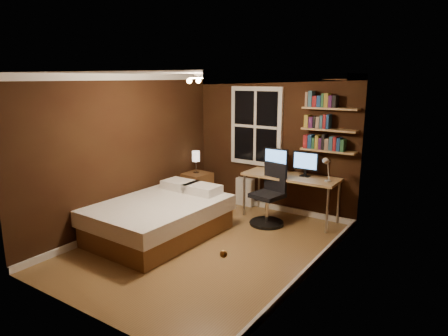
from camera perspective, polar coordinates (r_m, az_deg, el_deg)
The scene contains 24 objects.
floor at distance 6.03m, azimuth -2.53°, elevation -11.12°, with size 4.20×4.20×0.00m, color brown.
wall_back at distance 7.40m, azimuth 7.06°, elevation 3.45°, with size 3.20×0.04×2.50m, color black.
wall_left at distance 6.69m, azimuth -13.75°, elevation 2.18°, with size 0.04×4.20×2.50m, color black.
wall_right at distance 4.88m, azimuth 12.64°, elevation -1.67°, with size 0.04×4.20×2.50m, color black.
ceiling at distance 5.51m, azimuth -2.80°, elevation 13.38°, with size 3.20×4.20×0.02m, color white.
window at distance 7.49m, azimuth 4.60°, elevation 5.94°, with size 1.06×0.06×1.46m, color silver.
door at distance 3.63m, azimuth 3.16°, elevation -10.30°, with size 0.03×0.82×2.05m, color black, non-canonical shape.
door_knob at distance 3.42m, azimuth -0.06°, elevation -12.19°, with size 0.06×0.06×0.06m, color gold.
ceiling_fixture at distance 5.43m, azimuth -3.43°, elevation 12.33°, with size 0.44×0.44×0.18m, color beige, non-canonical shape.
bookshelf_lower at distance 6.88m, azimuth 14.65°, elevation 2.41°, with size 0.92×0.22×0.03m, color tan.
books_row_lower at distance 6.86m, azimuth 14.72°, elevation 3.48°, with size 0.66×0.16×0.23m, color maroon, non-canonical shape.
bookshelf_middle at distance 6.82m, azimuth 14.82°, elevation 5.30°, with size 0.92×0.22×0.03m, color tan.
books_row_middle at distance 6.81m, azimuth 14.88°, elevation 6.38°, with size 0.42×0.16×0.23m, color navy, non-canonical shape.
bookshelf_upper at distance 6.79m, azimuth 14.99°, elevation 8.23°, with size 0.92×0.22×0.03m, color tan.
books_row_upper at distance 6.78m, azimuth 15.06°, elevation 9.32°, with size 0.48×0.16×0.23m, color #275C38, non-canonical shape.
bed at distance 6.36m, azimuth -9.06°, elevation -7.05°, with size 1.54×2.11×0.70m.
nightstand at distance 7.88m, azimuth -3.97°, elevation -2.91°, with size 0.50×0.50×0.62m, color brown.
bedside_lamp at distance 7.75m, azimuth -4.03°, elevation 0.84°, with size 0.15×0.15×0.43m, color white, non-canonical shape.
radiator at distance 7.78m, azimuth 3.02°, elevation -3.42°, with size 0.36×0.13×0.54m, color silver.
desk at distance 7.00m, azimuth 9.51°, elevation -1.55°, with size 1.66×0.62×0.79m.
monitor_left at distance 7.14m, azimuth 7.44°, elevation 1.09°, with size 0.45×0.12×0.43m, color black, non-canonical shape.
monitor_right at distance 6.92m, azimuth 11.56°, elevation 0.56°, with size 0.45×0.12×0.43m, color black, non-canonical shape.
desk_lamp at distance 6.58m, azimuth 14.46°, elevation -0.19°, with size 0.14×0.32×0.44m, color silver, non-canonical shape.
office_chair at distance 6.80m, azimuth 6.46°, elevation -4.73°, with size 0.57×0.57×1.04m.
Camera 1 is at (3.28, -4.42, 2.45)m, focal length 32.00 mm.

